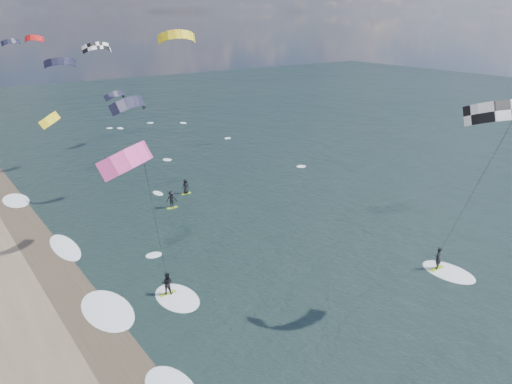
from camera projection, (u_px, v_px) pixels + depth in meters
ground at (401, 372)px, 26.78m from camera, size 260.00×260.00×0.00m
wet_sand_strip at (117, 358)px, 27.87m from camera, size 3.00×240.00×0.00m
kitesurfer_near_a at (501, 149)px, 28.33m from camera, size 7.93×9.04×14.47m
kitesurfer_near_b at (155, 209)px, 26.96m from camera, size 6.95×8.97×13.06m
far_kitesurfers at (162, 188)px, 52.10m from camera, size 5.11×16.53×1.78m
bg_kite_field at (80, 65)px, 58.72m from camera, size 16.10×67.60×10.01m
shoreline_surf at (108, 312)px, 32.16m from camera, size 2.40×79.40×0.11m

